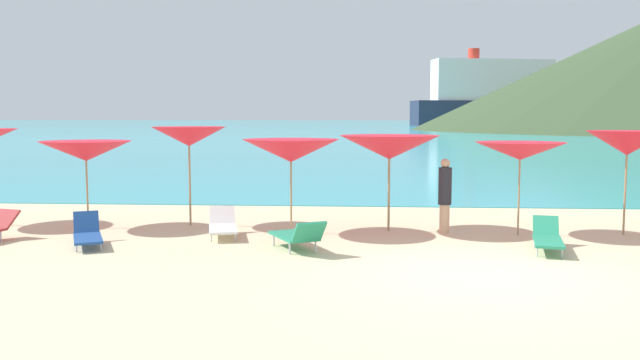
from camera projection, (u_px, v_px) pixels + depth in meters
ground_plane at (426, 203)px, 20.86m from camera, size 50.00×100.00×0.30m
ocean_water at (370, 124)px, 237.27m from camera, size 650.00×440.00×0.02m
umbrella_1 at (86, 151)px, 15.23m from camera, size 2.13×2.13×2.04m
umbrella_2 at (189, 137)px, 15.54m from camera, size 1.78×1.78×2.36m
umbrella_3 at (291, 151)px, 14.50m from camera, size 2.18×2.18×2.10m
umbrella_4 at (389, 147)px, 14.77m from camera, size 2.50×2.50×2.18m
umbrella_5 at (520, 151)px, 14.27m from camera, size 1.98×1.98×2.05m
umbrella_6 at (627, 143)px, 14.27m from camera, size 1.83×1.83×2.29m
lounge_chair_1 at (223, 225)px, 14.21m from camera, size 0.89×1.54×0.59m
lounge_chair_5 at (548, 237)px, 12.70m from camera, size 0.81×1.66×0.59m
lounge_chair_6 at (298, 235)px, 12.74m from camera, size 1.29×1.66×0.67m
lounge_chair_10 at (87, 234)px, 13.22m from camera, size 1.09×1.55×0.63m
beachgoer_2 at (445, 193)px, 14.67m from camera, size 0.30×0.30×1.67m
cruise_ship at (492, 97)px, 184.88m from camera, size 46.05×18.23×21.44m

